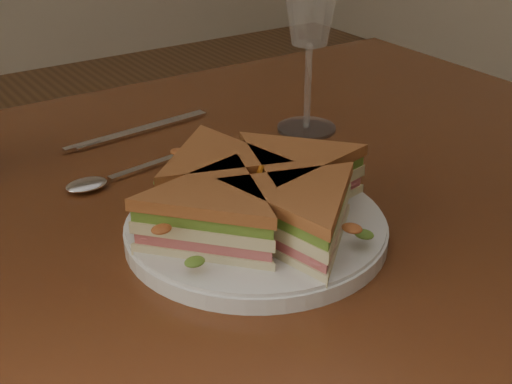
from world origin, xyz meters
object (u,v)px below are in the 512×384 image
at_px(sandwich_wedges, 256,197).
at_px(knife, 133,133).
at_px(wine_glass, 311,0).
at_px(table, 216,268).
at_px(spoon, 104,180).
at_px(plate, 256,230).

bearing_deg(sandwich_wedges, knife, 87.92).
height_order(sandwich_wedges, wine_glass, wine_glass).
xyz_separation_m(table, knife, (-0.00, 0.21, 0.10)).
relative_size(spoon, knife, 0.85).
relative_size(table, spoon, 6.56).
bearing_deg(table, plate, -96.76).
distance_m(table, plate, 0.15).
distance_m(sandwich_wedges, spoon, 0.22).
bearing_deg(table, spoon, 135.28).
xyz_separation_m(sandwich_wedges, knife, (0.01, 0.31, -0.04)).
xyz_separation_m(table, plate, (-0.01, -0.11, 0.11)).
bearing_deg(knife, table, -95.86).
bearing_deg(spoon, sandwich_wedges, -76.99).
relative_size(table, knife, 5.58).
bearing_deg(wine_glass, knife, 150.38).
height_order(spoon, wine_glass, wine_glass).
bearing_deg(sandwich_wedges, table, 83.24).
distance_m(plate, spoon, 0.21).
relative_size(spoon, wine_glass, 0.75).
bearing_deg(table, knife, 90.31).
xyz_separation_m(spoon, knife, (0.09, 0.12, -0.00)).
height_order(table, wine_glass, wine_glass).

